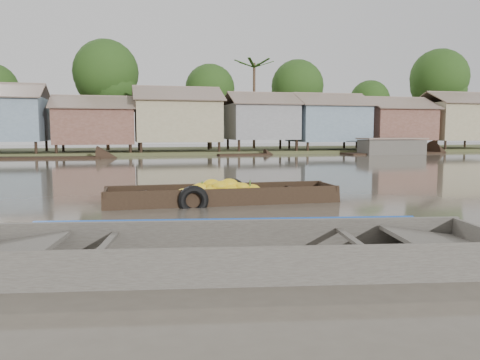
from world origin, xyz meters
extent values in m
plane|color=#51493E|center=(0.00, 0.00, 0.00)|extent=(120.00, 120.00, 0.00)
cube|color=#384723|center=(0.00, 33.00, 0.00)|extent=(120.00, 12.00, 0.50)
cube|color=brown|center=(-10.50, 30.90, 4.75)|extent=(6.60, 3.02, 1.28)
cube|color=brown|center=(-3.80, 29.50, 2.20)|extent=(5.80, 4.60, 2.70)
cube|color=brown|center=(-3.80, 28.26, 4.00)|extent=(6.20, 2.67, 1.14)
cube|color=brown|center=(-3.80, 30.74, 4.00)|extent=(6.20, 2.67, 1.14)
cube|color=gray|center=(2.50, 29.50, 2.65)|extent=(6.50, 5.30, 3.30)
cube|color=brown|center=(2.50, 28.07, 4.75)|extent=(6.90, 3.08, 1.31)
cube|color=brown|center=(2.50, 30.93, 4.75)|extent=(6.90, 3.08, 1.31)
cube|color=gray|center=(9.50, 29.50, 2.60)|extent=(5.40, 4.70, 2.90)
cube|color=brown|center=(9.50, 28.23, 4.50)|extent=(5.80, 2.73, 1.17)
cube|color=brown|center=(9.50, 30.77, 4.50)|extent=(5.80, 2.73, 1.17)
cube|color=slate|center=(15.50, 29.50, 2.50)|extent=(6.00, 5.00, 3.10)
cube|color=brown|center=(15.50, 28.15, 4.50)|extent=(6.40, 2.90, 1.24)
cube|color=brown|center=(15.50, 30.85, 4.50)|extent=(6.40, 2.90, 1.24)
cube|color=brown|center=(22.00, 29.50, 2.45)|extent=(5.70, 4.90, 2.80)
cube|color=brown|center=(22.00, 28.18, 4.30)|extent=(6.10, 2.85, 1.21)
cube|color=brown|center=(22.00, 30.82, 4.30)|extent=(6.10, 2.85, 1.21)
cube|color=gray|center=(28.50, 29.50, 2.70)|extent=(6.30, 5.10, 3.40)
cube|color=brown|center=(28.50, 28.12, 4.85)|extent=(6.70, 2.96, 1.26)
cube|color=brown|center=(28.50, 30.88, 4.85)|extent=(6.70, 2.96, 1.26)
cylinder|color=#473323|center=(-3.00, 33.00, 3.15)|extent=(0.28, 0.28, 6.30)
sphere|color=#173611|center=(-3.00, 33.00, 6.75)|extent=(5.40, 5.40, 5.40)
cylinder|color=#473323|center=(6.00, 34.00, 2.62)|extent=(0.28, 0.28, 5.25)
sphere|color=#173611|center=(6.00, 34.00, 5.62)|extent=(4.50, 4.50, 4.50)
cylinder|color=#473323|center=(14.00, 33.00, 2.80)|extent=(0.28, 0.28, 5.60)
sphere|color=#173611|center=(14.00, 33.00, 6.00)|extent=(4.80, 4.80, 4.80)
cylinder|color=#473323|center=(22.00, 34.00, 2.27)|extent=(0.28, 0.28, 4.55)
sphere|color=#173611|center=(22.00, 34.00, 4.88)|extent=(3.90, 3.90, 3.90)
cylinder|color=#473323|center=(29.00, 33.00, 3.32)|extent=(0.28, 0.28, 6.65)
sphere|color=#173611|center=(29.00, 33.00, 7.12)|extent=(5.70, 5.70, 5.70)
cylinder|color=#473323|center=(10.00, 33.50, 4.00)|extent=(0.24, 0.24, 8.00)
cube|color=black|center=(0.83, 3.58, -0.08)|extent=(5.88, 1.23, 0.08)
cube|color=black|center=(0.85, 4.21, 0.16)|extent=(5.99, 0.27, 0.55)
cube|color=black|center=(0.82, 2.94, 0.16)|extent=(5.99, 0.27, 0.55)
cube|color=black|center=(3.77, 3.52, 0.16)|extent=(0.08, 1.30, 0.52)
cube|color=black|center=(3.26, 3.53, 0.22)|extent=(1.04, 1.14, 0.20)
cube|color=black|center=(-2.10, 3.63, 0.16)|extent=(0.08, 1.30, 0.52)
cube|color=black|center=(-1.59, 3.62, 0.22)|extent=(1.04, 1.14, 0.20)
cube|color=black|center=(-0.57, 3.60, 0.27)|extent=(0.12, 1.25, 0.05)
cube|color=black|center=(2.24, 3.55, 0.27)|extent=(0.12, 1.25, 0.05)
ellipsoid|color=yellow|center=(0.45, 3.30, 0.33)|extent=(0.37, 0.26, 0.23)
ellipsoid|color=yellow|center=(1.15, 3.97, 0.25)|extent=(0.40, 0.28, 0.25)
ellipsoid|color=yellow|center=(-0.06, 3.55, 0.26)|extent=(0.49, 0.34, 0.30)
ellipsoid|color=yellow|center=(0.29, 3.65, 0.37)|extent=(0.49, 0.34, 0.30)
ellipsoid|color=yellow|center=(1.84, 3.19, 0.20)|extent=(0.40, 0.28, 0.25)
ellipsoid|color=yellow|center=(0.73, 3.42, 0.44)|extent=(0.46, 0.32, 0.28)
ellipsoid|color=yellow|center=(0.12, 3.28, 0.20)|extent=(0.47, 0.33, 0.29)
ellipsoid|color=yellow|center=(0.56, 3.63, 0.47)|extent=(0.46, 0.32, 0.28)
ellipsoid|color=yellow|center=(1.11, 3.93, 0.26)|extent=(0.42, 0.29, 0.25)
ellipsoid|color=yellow|center=(1.00, 3.54, 0.47)|extent=(0.50, 0.35, 0.30)
ellipsoid|color=yellow|center=(0.54, 3.89, 0.35)|extent=(0.38, 0.27, 0.23)
ellipsoid|color=yellow|center=(1.52, 3.86, 0.23)|extent=(0.42, 0.30, 0.26)
ellipsoid|color=yellow|center=(-0.10, 3.24, 0.15)|extent=(0.39, 0.27, 0.23)
ellipsoid|color=yellow|center=(0.78, 3.71, 0.37)|extent=(0.46, 0.32, 0.28)
ellipsoid|color=yellow|center=(0.14, 3.37, 0.26)|extent=(0.43, 0.30, 0.26)
ellipsoid|color=yellow|center=(1.02, 3.38, 0.33)|extent=(0.42, 0.30, 0.26)
ellipsoid|color=yellow|center=(1.32, 3.40, 0.40)|extent=(0.38, 0.27, 0.23)
ellipsoid|color=yellow|center=(0.07, 3.28, 0.21)|extent=(0.48, 0.34, 0.29)
ellipsoid|color=yellow|center=(1.69, 3.79, 0.28)|extent=(0.48, 0.33, 0.29)
ellipsoid|color=yellow|center=(0.91, 3.47, 0.38)|extent=(0.43, 0.31, 0.26)
ellipsoid|color=yellow|center=(0.93, 3.22, 0.22)|extent=(0.39, 0.28, 0.24)
ellipsoid|color=yellow|center=(1.22, 3.51, 0.38)|extent=(0.45, 0.31, 0.27)
ellipsoid|color=yellow|center=(0.16, 3.65, 0.35)|extent=(0.42, 0.29, 0.25)
ellipsoid|color=yellow|center=(1.63, 3.41, 0.30)|extent=(0.45, 0.31, 0.27)
ellipsoid|color=yellow|center=(-0.15, 3.54, 0.17)|extent=(0.38, 0.26, 0.23)
ellipsoid|color=yellow|center=(-0.14, 3.73, 0.24)|extent=(0.44, 0.31, 0.27)
ellipsoid|color=yellow|center=(0.87, 3.67, 0.45)|extent=(0.37, 0.26, 0.23)
ellipsoid|color=yellow|center=(0.59, 3.72, 0.35)|extent=(0.43, 0.30, 0.26)
ellipsoid|color=yellow|center=(0.04, 3.39, 0.26)|extent=(0.49, 0.34, 0.30)
ellipsoid|color=yellow|center=(0.66, 3.79, 0.34)|extent=(0.43, 0.30, 0.26)
ellipsoid|color=yellow|center=(0.68, 3.84, 0.30)|extent=(0.39, 0.28, 0.24)
ellipsoid|color=yellow|center=(0.60, 3.50, 0.38)|extent=(0.45, 0.32, 0.27)
cylinder|color=#3F6626|center=(0.30, 3.59, 0.46)|extent=(0.04, 0.04, 0.19)
cylinder|color=#3F6626|center=(1.05, 3.57, 0.46)|extent=(0.04, 0.04, 0.19)
cylinder|color=#3F6626|center=(1.58, 3.56, 0.46)|extent=(0.04, 0.04, 0.19)
torus|color=black|center=(1.27, 4.29, 0.18)|extent=(0.74, 0.20, 0.74)
torus|color=black|center=(-0.03, 2.87, 0.18)|extent=(0.75, 0.21, 0.75)
cube|color=#423D38|center=(-0.20, -2.09, -0.08)|extent=(7.43, 2.75, 0.08)
cube|color=#423D38|center=(-0.05, -1.21, 0.18)|extent=(7.35, 1.39, 0.59)
cube|color=#423D38|center=(-0.34, -2.97, 0.18)|extent=(7.35, 1.39, 0.59)
cube|color=#423D38|center=(2.76, -2.59, 0.25)|extent=(1.50, 1.75, 0.24)
cube|color=#423D38|center=(-3.16, -1.59, 0.25)|extent=(1.50, 1.75, 0.24)
cube|color=#423D38|center=(-1.91, -1.80, 0.29)|extent=(0.39, 1.73, 0.05)
cube|color=#423D38|center=(1.52, -2.38, 0.29)|extent=(0.39, 1.73, 0.05)
cube|color=#665E54|center=(-0.20, -2.09, -0.04)|extent=(5.69, 2.32, 0.02)
cube|color=#1143AA|center=(-0.04, -1.15, 0.40)|extent=(5.94, 1.08, 0.15)
torus|color=olive|center=(2.86, -2.90, -0.01)|extent=(0.41, 0.41, 0.06)
torus|color=olive|center=(2.86, -2.90, 0.03)|extent=(0.34, 0.34, 0.06)
cube|color=black|center=(19.50, 25.62, -0.05)|extent=(8.94, 2.94, 0.35)
cube|color=black|center=(7.10, 26.22, -0.05)|extent=(3.92, 1.08, 0.35)
cube|color=black|center=(-6.80, 25.10, -0.05)|extent=(7.53, 2.50, 0.35)
cube|color=black|center=(19.00, 25.00, 0.55)|extent=(5.00, 2.00, 1.20)
camera|label=1|loc=(-1.60, -8.25, 1.85)|focal=35.00mm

